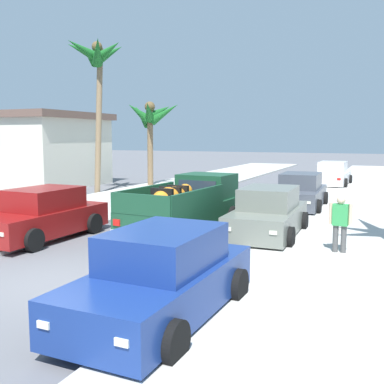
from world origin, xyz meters
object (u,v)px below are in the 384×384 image
palm_tree_left_mid (96,63)px  palm_tree_right_mid (151,118)px  pickup_truck (188,208)px  pedestrian (340,222)px  car_left_mid (43,215)px  car_left_near (333,175)px  car_right_near (268,214)px  roadside_house (29,149)px  car_right_mid (300,193)px  car_left_far (162,278)px

palm_tree_left_mid → palm_tree_right_mid: (1.14, 3.88, -2.72)m
pickup_truck → pedestrian: (4.76, -1.08, 0.10)m
car_left_mid → pedestrian: pedestrian is taller
pickup_truck → palm_tree_right_mid: 14.08m
car_left_near → car_right_near: size_ratio=1.00×
roadside_house → pedestrian: size_ratio=5.36×
car_right_mid → car_left_far: size_ratio=1.00×
palm_tree_left_mid → roadside_house: (-6.49, 1.80, -4.63)m
car_left_far → pedestrian: 5.89m
pickup_truck → palm_tree_left_mid: 12.99m
pedestrian → roadside_house: bearing=152.4°
palm_tree_right_mid → pedestrian: palm_tree_right_mid is taller
car_left_mid → palm_tree_right_mid: (-3.83, 13.89, 3.49)m
car_left_mid → pedestrian: bearing=9.3°
car_right_near → palm_tree_left_mid: (-11.15, 7.08, 6.21)m
car_right_near → palm_tree_right_mid: 15.25m
palm_tree_right_mid → pedestrian: bearing=-45.5°
car_left_near → car_left_far: same height
pickup_truck → car_right_near: pickup_truck is taller
car_left_near → pedestrian: size_ratio=2.70×
car_right_near → pickup_truck: bearing=-169.6°
car_right_near → car_left_mid: size_ratio=1.00×
pickup_truck → car_right_near: bearing=10.4°
palm_tree_left_mid → roadside_house: palm_tree_left_mid is taller
car_left_mid → car_right_mid: bearing=55.2°
car_left_near → car_right_mid: 9.92m
car_left_near → pedestrian: pedestrian is taller
car_left_mid → car_right_mid: 10.68m
pickup_truck → pedestrian: size_ratio=3.35×
car_left_far → roadside_house: size_ratio=0.50×
car_left_far → roadside_house: 23.69m
car_left_far → palm_tree_right_mid: bearing=119.0°
car_right_near → roadside_house: 19.81m
roadside_house → car_left_mid: bearing=-45.8°
pickup_truck → car_left_mid: size_ratio=1.24×
car_left_near → car_left_far: size_ratio=1.00×
palm_tree_right_mid → roadside_house: 8.13m
pickup_truck → palm_tree_right_mid: palm_tree_right_mid is taller
car_left_near → roadside_house: (-17.76, -6.89, 1.58)m
car_left_near → car_left_mid: 19.73m
car_right_near → pedestrian: 2.74m
car_left_near → palm_tree_right_mid: 11.75m
pickup_truck → roadside_house: size_ratio=0.63×
car_left_mid → roadside_house: (-11.46, 11.80, 1.58)m
car_right_near → car_left_mid: same height
car_right_mid → palm_tree_right_mid: size_ratio=0.82×
palm_tree_right_mid → car_right_near: bearing=-47.6°
car_left_far → pedestrian: (2.33, 5.40, 0.20)m
palm_tree_right_mid → palm_tree_left_mid: bearing=-106.3°
car_left_near → palm_tree_left_mid: bearing=-142.4°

